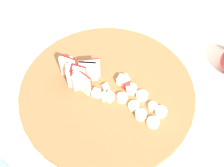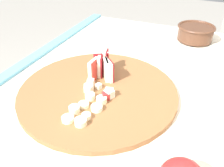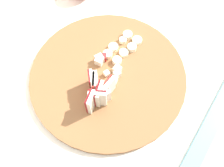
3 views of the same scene
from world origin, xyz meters
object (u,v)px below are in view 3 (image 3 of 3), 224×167
cutting_board (108,75)px  apple_dice_pile (107,66)px  banana_slice_rows (123,47)px  apple_wedge_fan (98,92)px

cutting_board → apple_dice_pile: size_ratio=4.51×
apple_dice_pile → banana_slice_rows: 0.08m
cutting_board → banana_slice_rows: (0.10, 0.01, 0.01)m
cutting_board → apple_dice_pile: 0.03m
cutting_board → apple_wedge_fan: bearing=-164.2°
apple_dice_pile → apple_wedge_fan: bearing=-158.5°
apple_wedge_fan → banana_slice_rows: 0.17m
apple_wedge_fan → apple_dice_pile: bearing=21.5°
cutting_board → banana_slice_rows: banana_slice_rows is taller
apple_dice_pile → banana_slice_rows: bearing=-0.7°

